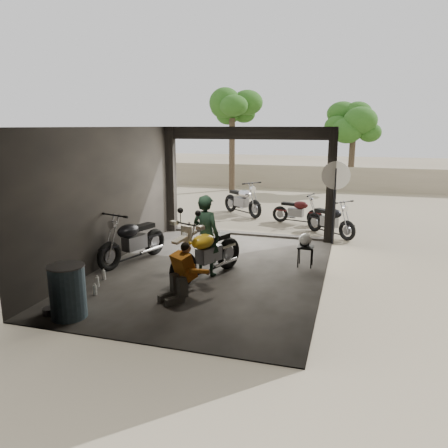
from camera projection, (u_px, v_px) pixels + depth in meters
The scene contains 16 objects.
ground at pixel (211, 272), 9.86m from camera, with size 80.00×80.00×0.00m, color #7A6D56.
garage at pixel (218, 212), 10.09m from camera, with size 7.00×7.13×3.20m.
boundary_wall at pixel (295, 177), 22.81m from camera, with size 18.00×0.30×1.20m, color gray.
tree_left at pixel (232, 110), 21.50m from camera, with size 2.20×2.20×5.60m.
tree_right at pixel (354, 119), 21.38m from camera, with size 2.20×2.20×5.00m.
main_bike at pixel (207, 248), 9.36m from camera, with size 0.81×1.98×1.32m, color #F4EACE, non-canonical shape.
left_bike at pixel (133, 237), 10.39m from camera, with size 0.78×1.90×1.29m, color black, non-canonical shape.
outside_bike_a at pixel (242, 198), 15.99m from camera, with size 0.77×1.87×1.26m, color black, non-canonical shape.
outside_bike_b at pixel (297, 209), 14.53m from camera, with size 0.63×1.54×1.04m, color #410F10, non-canonical shape.
outside_bike_c at pixel (331, 218), 12.94m from camera, with size 0.68×1.66×1.12m, color black, non-canonical shape.
rider at pixel (206, 236), 9.46m from camera, with size 0.65×0.43×1.79m, color black.
mechanic at pixel (179, 274), 8.11m from camera, with size 0.55×0.74×1.07m, color orange, non-canonical shape.
stool at pixel (306, 249), 10.11m from camera, with size 0.36×0.36×0.50m.
helmet at pixel (305, 240), 10.11m from camera, with size 0.30×0.32×0.29m, color white.
oil_drum at pixel (68, 292), 7.39m from camera, with size 0.60×0.60×0.93m, color #446073.
sign_post at pixel (335, 189), 11.83m from camera, with size 0.77×0.08×2.30m.
Camera 1 is at (2.97, -8.90, 3.23)m, focal length 35.00 mm.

